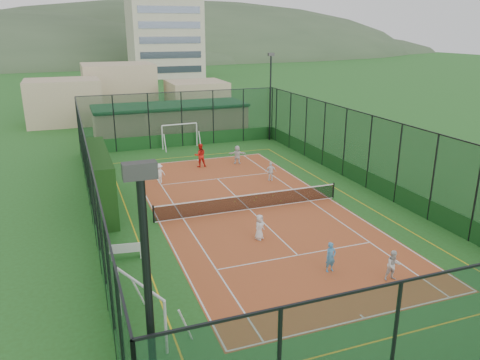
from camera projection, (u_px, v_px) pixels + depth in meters
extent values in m
plane|color=#285A1E|center=(249.00, 209.00, 28.25)|extent=(300.00, 300.00, 0.00)
cube|color=#B45828|center=(249.00, 209.00, 28.25)|extent=(11.17, 23.97, 0.01)
cube|color=beige|center=(163.00, 6.00, 100.68)|extent=(15.00, 12.00, 30.00)
cube|color=black|center=(100.00, 180.00, 28.06)|extent=(1.21, 8.07, 3.53)
imported|color=white|center=(259.00, 227.00, 24.06)|extent=(0.79, 0.74, 1.35)
imported|color=#4792C9|center=(331.00, 257.00, 20.87)|extent=(0.53, 0.37, 1.40)
imported|color=silver|center=(393.00, 266.00, 20.14)|extent=(0.74, 0.61, 1.38)
imported|color=white|center=(159.00, 173.00, 32.89)|extent=(1.00, 0.73, 1.39)
imported|color=white|center=(271.00, 171.00, 33.36)|extent=(0.84, 0.48, 1.35)
imported|color=white|center=(237.00, 155.00, 37.55)|extent=(1.45, 0.82, 1.49)
imported|color=red|center=(200.00, 155.00, 36.63)|extent=(0.97, 0.79, 1.86)
sphere|color=#CCE033|center=(281.00, 201.00, 29.51)|extent=(0.07, 0.07, 0.07)
sphere|color=#CCE033|center=(256.00, 197.00, 30.15)|extent=(0.07, 0.07, 0.07)
sphere|color=#CCE033|center=(273.00, 196.00, 30.43)|extent=(0.07, 0.07, 0.07)
sphere|color=#CCE033|center=(235.00, 201.00, 29.44)|extent=(0.07, 0.07, 0.07)
sphere|color=#CCE033|center=(255.00, 200.00, 29.62)|extent=(0.07, 0.07, 0.07)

